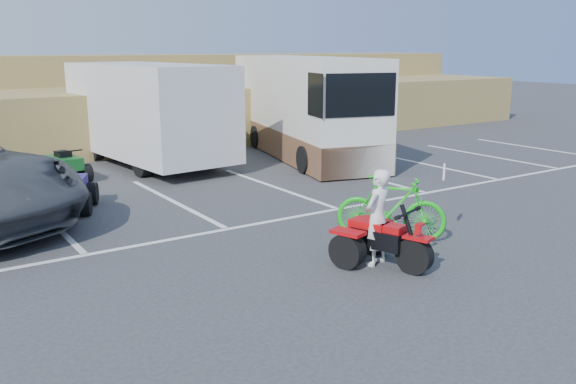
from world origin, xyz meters
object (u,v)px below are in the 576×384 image
green_dirt_bike (391,208)px  quad_atv_blue (70,210)px  rv_motorhome (302,113)px  rider (377,217)px  red_trike_atv (384,266)px  quad_atv_green (65,181)px  cargo_trailer (148,111)px

green_dirt_bike → quad_atv_blue: 6.88m
quad_atv_blue → rv_motorhome: bearing=45.3°
rider → quad_atv_blue: (-3.24, 6.15, -0.78)m
green_dirt_bike → rv_motorhome: size_ratio=0.22×
red_trike_atv → quad_atv_green: bearing=87.0°
green_dirt_bike → rider: bearing=175.7°
green_dirt_bike → rv_motorhome: bearing=23.2°
green_dirt_bike → cargo_trailer: bearing=53.3°
cargo_trailer → quad_atv_green: bearing=-164.4°
rv_motorhome → quad_atv_blue: (-8.21, -3.05, -1.33)m
quad_atv_blue → green_dirt_bike: bearing=-26.0°
rider → rv_motorhome: size_ratio=0.18×
green_dirt_bike → quad_atv_blue: bearing=87.2°
red_trike_atv → rv_motorhome: bearing=43.6°
cargo_trailer → quad_atv_green: (-2.78, -1.07, -1.59)m
red_trike_atv → quad_atv_blue: size_ratio=1.07×
rider → green_dirt_bike: bearing=-160.9°
rider → green_dirt_bike: rider is taller
red_trike_atv → green_dirt_bike: bearing=24.8°
green_dirt_bike → quad_atv_green: bearing=71.6°
rider → quad_atv_green: 9.60m
quad_atv_blue → rider: bearing=-37.4°
rider → rv_motorhome: bearing=-136.9°
red_trike_atv → quad_atv_blue: red_trike_atv is taller
rv_motorhome → quad_atv_green: bearing=-165.8°
quad_atv_blue → quad_atv_green: (0.68, 3.07, 0.00)m
rider → quad_atv_blue: bearing=-80.8°
red_trike_atv → rv_motorhome: 10.65m
quad_atv_blue → cargo_trailer: bearing=75.0°
red_trike_atv → cargo_trailer: bearing=70.5°
green_dirt_bike → cargo_trailer: (-0.87, 9.45, 1.00)m
quad_atv_blue → quad_atv_green: size_ratio=1.04×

